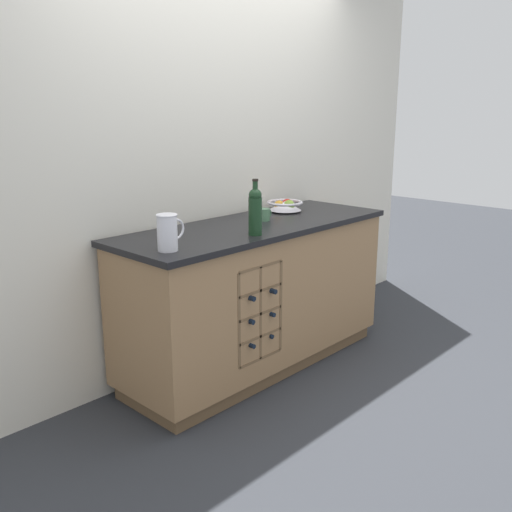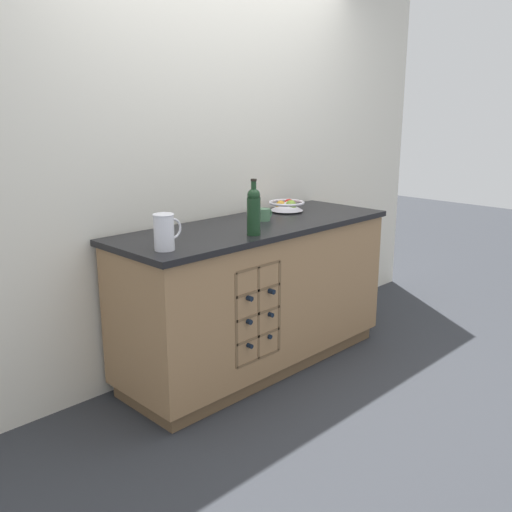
{
  "view_description": "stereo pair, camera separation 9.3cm",
  "coord_description": "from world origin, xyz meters",
  "px_view_note": "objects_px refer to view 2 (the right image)",
  "views": [
    {
      "loc": [
        -2.48,
        -2.34,
        1.63
      ],
      "look_at": [
        0.0,
        0.0,
        0.73
      ],
      "focal_mm": 40.0,
      "sensor_mm": 36.0,
      "label": 1
    },
    {
      "loc": [
        -2.42,
        -2.41,
        1.63
      ],
      "look_at": [
        0.0,
        0.0,
        0.73
      ],
      "focal_mm": 40.0,
      "sensor_mm": 36.0,
      "label": 2
    }
  ],
  "objects_px": {
    "fruit_bowl": "(287,205)",
    "standing_wine_bottle": "(254,210)",
    "ceramic_mug": "(264,215)",
    "white_pitcher": "(165,231)"
  },
  "relations": [
    {
      "from": "fruit_bowl",
      "to": "standing_wine_bottle",
      "type": "relative_size",
      "value": 0.78
    },
    {
      "from": "fruit_bowl",
      "to": "ceramic_mug",
      "type": "bearing_deg",
      "value": -161.52
    },
    {
      "from": "fruit_bowl",
      "to": "white_pitcher",
      "type": "bearing_deg",
      "value": -166.94
    },
    {
      "from": "ceramic_mug",
      "to": "fruit_bowl",
      "type": "bearing_deg",
      "value": 18.48
    },
    {
      "from": "ceramic_mug",
      "to": "white_pitcher",
      "type": "bearing_deg",
      "value": -169.04
    },
    {
      "from": "white_pitcher",
      "to": "standing_wine_bottle",
      "type": "relative_size",
      "value": 0.59
    },
    {
      "from": "standing_wine_bottle",
      "to": "white_pitcher",
      "type": "bearing_deg",
      "value": 172.8
    },
    {
      "from": "fruit_bowl",
      "to": "ceramic_mug",
      "type": "distance_m",
      "value": 0.35
    },
    {
      "from": "ceramic_mug",
      "to": "standing_wine_bottle",
      "type": "height_order",
      "value": "standing_wine_bottle"
    },
    {
      "from": "fruit_bowl",
      "to": "white_pitcher",
      "type": "height_order",
      "value": "white_pitcher"
    }
  ]
}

